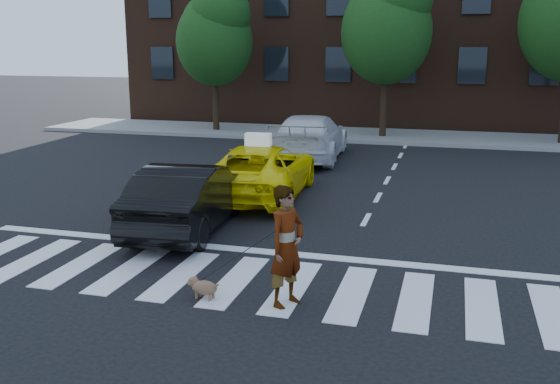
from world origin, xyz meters
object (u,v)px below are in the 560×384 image
taxi (261,171)px  dog (202,287)px  tree_mid (388,21)px  black_sedan (188,197)px  white_suv (310,137)px  woman (287,246)px  tree_left (215,32)px

taxi → dog: bearing=95.7°
tree_mid → black_sedan: 15.17m
taxi → white_suv: size_ratio=0.92×
dog → taxi: bearing=110.2°
white_suv → dog: (1.15, -12.42, -0.59)m
woman → taxi: bearing=45.1°
tree_left → taxi: bearing=-63.3°
tree_left → taxi: tree_left is taller
tree_left → taxi: size_ratio=1.30×
tree_left → woman: size_ratio=3.45×
taxi → white_suv: 5.68m
black_sedan → woman: 4.55m
black_sedan → dog: (1.75, -3.45, -0.53)m
taxi → dog: size_ratio=8.50×
white_suv → woman: bearing=97.7°
tree_mid → taxi: 12.00m
taxi → tree_mid: bearing=-103.8°
tree_mid → tree_left: bearing=180.0°
taxi → dog: (1.15, -6.74, -0.50)m
tree_left → woman: bearing=-65.5°
taxi → woman: woman is taller
black_sedan → woman: (3.09, -3.33, 0.21)m
tree_mid → black_sedan: (-2.53, -14.38, -4.12)m
tree_left → taxi: 12.96m
black_sedan → white_suv: white_suv is taller
taxi → black_sedan: bearing=75.7°
black_sedan → dog: black_sedan is taller
woman → dog: (-1.35, -0.13, -0.75)m
white_suv → black_sedan: bearing=82.4°
tree_left → dog: bearing=-69.4°
dog → woman: bearing=15.9°
white_suv → dog: size_ratio=9.19×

